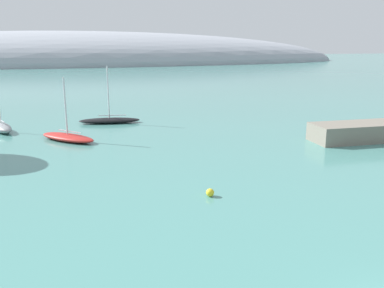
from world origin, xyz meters
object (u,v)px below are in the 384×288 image
Objects in this scene: sailboat_grey_mid_mooring at (1,127)px; sailboat_black_outer_mooring at (110,120)px; sailboat_red_near_shore at (68,137)px; mooring_buoy_yellow at (210,193)px.

sailboat_black_outer_mooring is (13.39, 2.17, -0.17)m from sailboat_grey_mid_mooring.
mooring_buoy_yellow is (10.22, -20.87, -0.15)m from sailboat_red_near_shore.
sailboat_black_outer_mooring is at bearing -103.52° from sailboat_grey_mid_mooring.
sailboat_red_near_shore is 23.24m from mooring_buoy_yellow.
sailboat_black_outer_mooring is (5.39, 9.32, -0.02)m from sailboat_red_near_shore.
sailboat_black_outer_mooring reaches higher than sailboat_grey_mid_mooring.
sailboat_red_near_shore is 10.73m from sailboat_grey_mid_mooring.
sailboat_red_near_shore is at bearing 116.10° from mooring_buoy_yellow.
sailboat_black_outer_mooring reaches higher than sailboat_red_near_shore.
sailboat_grey_mid_mooring is at bearing 3.78° from sailboat_red_near_shore.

